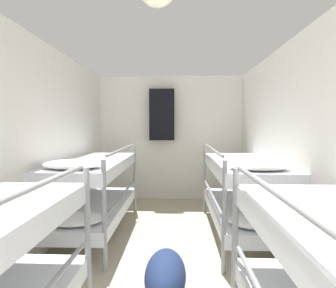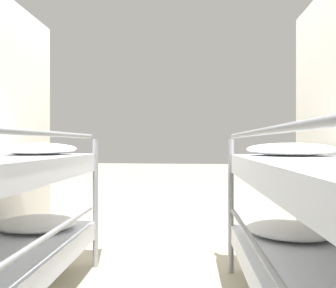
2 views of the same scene
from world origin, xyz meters
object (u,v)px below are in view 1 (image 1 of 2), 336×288
(bunk_stack_right_far, at_px, (243,189))
(hanging_coat, at_px, (162,115))
(duffel_bag, at_px, (165,275))
(bunk_stack_left_far, at_px, (93,188))

(bunk_stack_right_far, xyz_separation_m, hanging_coat, (-1.07, 1.52, 0.96))
(bunk_stack_right_far, relative_size, duffel_bag, 2.83)
(bunk_stack_left_far, xyz_separation_m, hanging_coat, (0.76, 1.52, 0.96))
(bunk_stack_left_far, bearing_deg, duffel_bag, -50.00)
(bunk_stack_right_far, distance_m, hanging_coat, 2.09)
(bunk_stack_left_far, distance_m, hanging_coat, 1.95)
(hanging_coat, bearing_deg, bunk_stack_left_far, -116.44)
(bunk_stack_right_far, height_order, hanging_coat, hanging_coat)
(bunk_stack_left_far, xyz_separation_m, duffel_bag, (0.94, -1.12, -0.43))
(bunk_stack_left_far, height_order, hanging_coat, hanging_coat)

